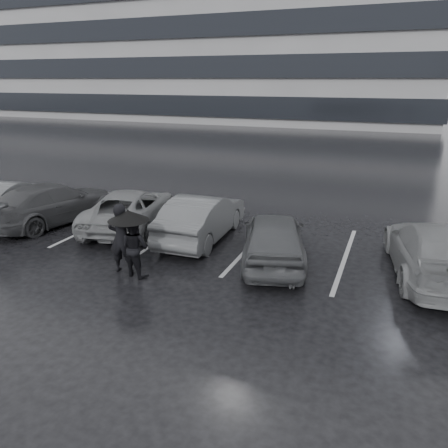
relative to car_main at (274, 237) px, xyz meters
name	(u,v)px	position (x,y,z in m)	size (l,w,h in m)	color
ground	(199,274)	(-1.56, -1.53, -0.70)	(160.00, 160.00, 0.00)	black
office_building	(199,2)	(-23.56, 46.47, 13.64)	(61.00, 26.00, 29.00)	gray
car_main	(274,237)	(0.00, 0.00, 0.00)	(1.66, 4.13, 1.41)	black
car_west_a	(202,217)	(-2.59, 0.94, 0.00)	(1.50, 4.30, 1.42)	#313234
car_west_b	(130,209)	(-5.32, 1.08, -0.05)	(2.17, 4.71, 1.31)	#4F4F51
car_west_c	(54,203)	(-8.12, 0.54, 0.00)	(1.96, 4.82, 1.40)	black
car_west_d	(10,196)	(-10.54, 0.92, -0.10)	(1.28, 3.66, 1.21)	#313234
car_east	(434,251)	(4.02, 0.58, 0.00)	(1.96, 4.83, 1.40)	#4F4F51
pedestrian_left	(122,238)	(-3.48, -2.10, 0.23)	(0.68, 0.45, 1.87)	black
pedestrian_right	(135,247)	(-3.04, -2.18, 0.07)	(0.75, 0.58, 1.54)	black
umbrella	(128,215)	(-3.18, -2.17, 0.89)	(1.04, 1.04, 1.76)	black
stall_stripes	(209,239)	(-2.36, 0.97, -0.70)	(19.72, 5.00, 0.00)	#9C9C9E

